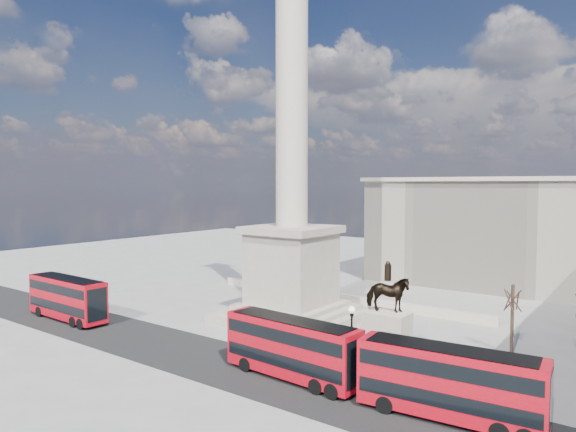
% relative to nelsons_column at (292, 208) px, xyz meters
% --- Properties ---
extents(ground, '(180.00, 180.00, 0.00)m').
position_rel_nelsons_column_xyz_m(ground, '(0.00, -5.00, -12.92)').
color(ground, '#97958F').
rests_on(ground, ground).
extents(asphalt_road, '(120.00, 9.00, 0.01)m').
position_rel_nelsons_column_xyz_m(asphalt_road, '(5.00, -15.00, -12.91)').
color(asphalt_road, black).
rests_on(asphalt_road, ground).
extents(nelsons_column, '(14.00, 14.00, 49.85)m').
position_rel_nelsons_column_xyz_m(nelsons_column, '(0.00, 0.00, 0.00)').
color(nelsons_column, '#A99E8D').
rests_on(nelsons_column, ground).
extents(balustrade_wall, '(40.00, 0.60, 1.10)m').
position_rel_nelsons_column_xyz_m(balustrade_wall, '(0.00, 11.00, -12.37)').
color(balustrade_wall, beige).
rests_on(balustrade_wall, ground).
extents(building_northeast, '(51.00, 17.00, 16.60)m').
position_rel_nelsons_column_xyz_m(building_northeast, '(20.00, 35.00, -4.59)').
color(building_northeast, beige).
rests_on(building_northeast, ground).
extents(red_bus_a, '(12.15, 3.06, 4.90)m').
position_rel_nelsons_column_xyz_m(red_bus_a, '(-20.58, -15.32, -10.34)').
color(red_bus_a, '#B20916').
rests_on(red_bus_a, ground).
extents(red_bus_b, '(12.08, 3.45, 4.84)m').
position_rel_nelsons_column_xyz_m(red_bus_b, '(10.57, -14.51, -10.38)').
color(red_bus_b, '#B20916').
rests_on(red_bus_b, ground).
extents(red_bus_c, '(12.17, 3.77, 4.86)m').
position_rel_nelsons_column_xyz_m(red_bus_c, '(23.16, -14.21, -10.37)').
color(red_bus_c, '#B20916').
rests_on(red_bus_c, ground).
extents(victorian_lamp, '(0.54, 0.54, 6.34)m').
position_rel_nelsons_column_xyz_m(victorian_lamp, '(15.30, -13.36, -9.18)').
color(victorian_lamp, black).
rests_on(victorian_lamp, ground).
extents(equestrian_statue, '(4.48, 3.36, 9.21)m').
position_rel_nelsons_column_xyz_m(equestrian_statue, '(15.80, -8.23, -9.67)').
color(equestrian_statue, beige).
rests_on(equestrian_statue, ground).
extents(bare_tree_mid, '(1.80, 1.80, 6.84)m').
position_rel_nelsons_column_xyz_m(bare_tree_mid, '(23.35, 1.81, -7.53)').
color(bare_tree_mid, '#332319').
rests_on(bare_tree_mid, ground).
extents(pedestrian_walking, '(0.80, 0.72, 1.84)m').
position_rel_nelsons_column_xyz_m(pedestrian_walking, '(19.78, -10.01, -12.00)').
color(pedestrian_walking, black).
rests_on(pedestrian_walking, ground).
extents(pedestrian_standing, '(0.94, 0.76, 1.84)m').
position_rel_nelsons_column_xyz_m(pedestrian_standing, '(19.70, -7.63, -12.00)').
color(pedestrian_standing, black).
rests_on(pedestrian_standing, ground).
extents(pedestrian_crossing, '(1.01, 0.96, 1.68)m').
position_rel_nelsons_column_xyz_m(pedestrian_crossing, '(18.02, -4.07, -12.08)').
color(pedestrian_crossing, black).
rests_on(pedestrian_crossing, ground).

